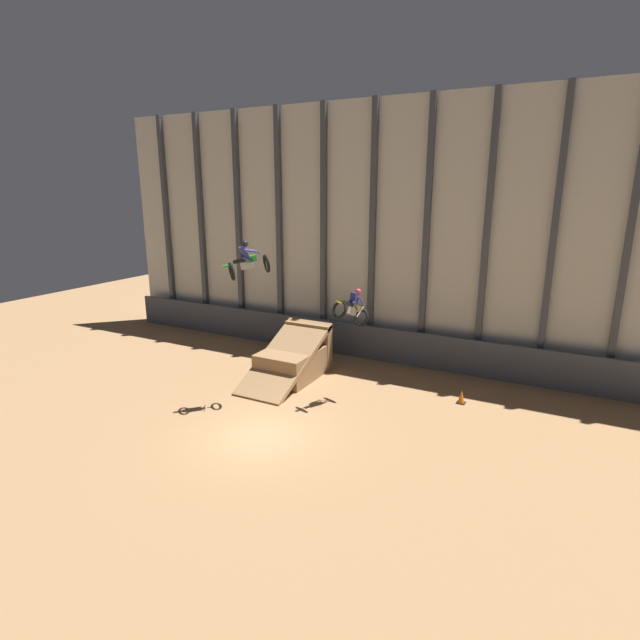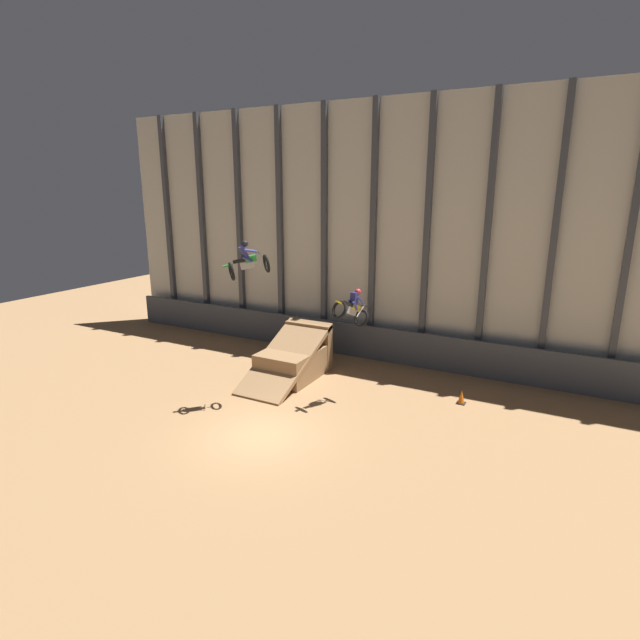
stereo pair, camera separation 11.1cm
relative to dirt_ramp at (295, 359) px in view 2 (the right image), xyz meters
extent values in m
plane|color=#9E754C|center=(1.99, -5.77, -0.82)|extent=(60.00, 60.00, 0.00)
cube|color=beige|center=(1.99, 4.63, 5.59)|extent=(32.00, 0.12, 12.84)
cube|color=#3D424C|center=(-11.82, 4.43, 5.59)|extent=(0.28, 0.28, 12.84)
cube|color=#3D424C|center=(-9.06, 4.43, 5.59)|extent=(0.28, 0.28, 12.84)
cube|color=#3D424C|center=(-6.30, 4.43, 5.59)|extent=(0.28, 0.28, 12.84)
cube|color=#3D424C|center=(-3.53, 4.43, 5.59)|extent=(0.28, 0.28, 12.84)
cube|color=#3D424C|center=(-0.77, 4.43, 5.59)|extent=(0.28, 0.28, 12.84)
cube|color=#3D424C|center=(1.99, 4.43, 5.59)|extent=(0.28, 0.28, 12.84)
cube|color=#3D424C|center=(4.76, 4.43, 5.59)|extent=(0.28, 0.28, 12.84)
cube|color=#3D424C|center=(7.52, 4.43, 5.59)|extent=(0.28, 0.28, 12.84)
cube|color=#3D424C|center=(10.29, 4.43, 5.59)|extent=(0.28, 0.28, 12.84)
cube|color=#3D424C|center=(13.05, 4.43, 5.59)|extent=(0.28, 0.28, 12.84)
cube|color=#474C56|center=(1.99, 3.88, 0.06)|extent=(31.36, 0.20, 1.76)
cube|color=#966F48|center=(0.00, -0.13, -0.15)|extent=(2.35, 3.43, 1.35)
cube|color=olive|center=(0.00, 1.34, 0.30)|extent=(2.40, 0.50, 2.25)
cube|color=#9E754C|center=(0.00, -0.86, 0.30)|extent=(2.40, 4.99, 2.43)
torus|color=black|center=(0.53, -2.95, 4.95)|extent=(0.70, 0.67, 0.74)
torus|color=black|center=(-0.41, -3.97, 4.71)|extent=(0.70, 0.67, 0.74)
cube|color=#B7B7BC|center=(0.01, -3.51, 4.94)|extent=(0.51, 0.53, 0.36)
cube|color=green|center=(0.10, -3.41, 5.17)|extent=(0.47, 0.48, 0.31)
cube|color=black|center=(-0.17, -3.71, 5.12)|extent=(0.51, 0.53, 0.21)
cube|color=green|center=(-0.50, -4.07, 4.95)|extent=(0.35, 0.36, 0.12)
cylinder|color=#B7B7BC|center=(0.38, -3.11, 5.16)|extent=(0.16, 0.16, 0.55)
cylinder|color=black|center=(0.33, -3.17, 5.39)|extent=(0.43, 0.54, 0.04)
cube|color=navy|center=(-0.06, -3.60, 5.43)|extent=(0.47, 0.48, 0.53)
sphere|color=black|center=(-0.03, -3.56, 5.76)|extent=(0.39, 0.40, 0.30)
cylinder|color=navy|center=(-0.08, -3.44, 5.18)|extent=(0.37, 0.39, 0.28)
cylinder|color=navy|center=(0.09, -3.60, 5.18)|extent=(0.37, 0.39, 0.28)
cylinder|color=navy|center=(-0.02, -3.32, 5.49)|extent=(0.41, 0.44, 0.17)
cylinder|color=navy|center=(0.21, -3.53, 5.49)|extent=(0.41, 0.44, 0.17)
torus|color=black|center=(3.73, -0.88, 2.65)|extent=(0.82, 0.62, 0.71)
torus|color=black|center=(3.31, -2.08, 3.22)|extent=(0.82, 0.62, 0.71)
cube|color=#B7B7BC|center=(3.52, -1.47, 3.07)|extent=(0.36, 0.62, 0.47)
cube|color=yellow|center=(3.60, -1.25, 3.18)|extent=(0.35, 0.54, 0.40)
cube|color=black|center=(3.48, -1.59, 3.36)|extent=(0.34, 0.58, 0.34)
cube|color=yellow|center=(3.31, -2.06, 3.50)|extent=(0.25, 0.38, 0.20)
cylinder|color=#B7B7BC|center=(3.71, -0.94, 2.94)|extent=(0.20, 0.43, 0.42)
cylinder|color=black|center=(3.73, -0.88, 3.18)|extent=(0.66, 0.09, 0.04)
cube|color=navy|center=(3.58, -1.31, 3.53)|extent=(0.34, 0.31, 0.52)
sphere|color=red|center=(3.65, -1.10, 3.79)|extent=(0.36, 0.41, 0.34)
cylinder|color=navy|center=(3.45, -1.32, 3.27)|extent=(0.21, 0.33, 0.42)
cylinder|color=navy|center=(3.68, -1.39, 3.27)|extent=(0.21, 0.33, 0.42)
cylinder|color=navy|center=(3.50, -1.04, 3.45)|extent=(0.22, 0.43, 0.42)
cylinder|color=navy|center=(3.81, -1.14, 3.45)|extent=(0.22, 0.43, 0.42)
cube|color=black|center=(7.73, 0.45, -0.81)|extent=(0.36, 0.36, 0.03)
cone|color=orange|center=(7.73, 0.45, -0.52)|extent=(0.28, 0.28, 0.55)
camera|label=1|loc=(11.45, -19.20, 7.83)|focal=28.00mm
camera|label=2|loc=(11.55, -19.15, 7.83)|focal=28.00mm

